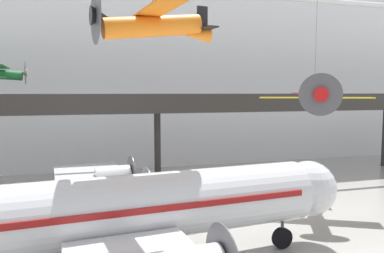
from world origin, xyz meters
name	(u,v)px	position (x,y,z in m)	size (l,w,h in m)	color
hangar_back_wall	(145,67)	(0.00, 37.55, 12.92)	(140.00, 3.00, 25.85)	silver
mezzanine_walkway	(159,109)	(0.00, 27.90, 7.90)	(110.00, 3.20, 9.55)	#2D2B28
airliner_silver_main	(97,213)	(-7.01, 8.14, 3.58)	(30.25, 34.47, 10.39)	silver
suspended_plane_yellow_lowwing	(314,94)	(11.11, 16.51, 9.60)	(8.76, 7.73, 11.80)	yellow
suspended_plane_orange_highwing	(153,25)	(-3.63, 10.49, 13.52)	(7.16, 8.73, 7.65)	orange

